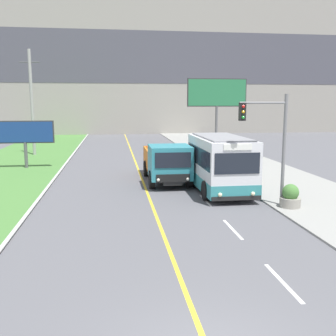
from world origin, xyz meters
The scene contains 10 objects.
lane_marking_centre centered at (0.32, 1.45, 0.00)m, with size 2.88×140.00×0.01m.
apartment_block_background centered at (0.00, 58.58, 11.06)m, with size 80.00×8.04×22.12m.
city_bus centered at (3.96, 14.04, 1.56)m, with size 2.64×5.90×3.08m.
dump_truck centered at (1.43, 16.69, 1.24)m, with size 2.45×6.77×2.42m.
utility_pole_far centered at (-9.11, 31.52, 4.86)m, with size 1.80×0.28×9.62m.
traffic_light_mast centered at (5.37, 10.80, 3.37)m, with size 2.28×0.32×5.25m.
billboard_large centered at (7.94, 29.99, 5.51)m, with size 5.65×0.24×7.07m.
billboard_small centered at (-8.27, 23.91, 2.59)m, with size 4.24×0.24×3.54m.
planter_round_near centered at (6.29, 10.35, 0.55)m, with size 0.95×0.95×1.08m.
planter_round_second centered at (6.49, 15.77, 0.55)m, with size 0.93×0.93×1.07m.
Camera 1 is at (-1.77, -6.37, 4.87)m, focal length 42.00 mm.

